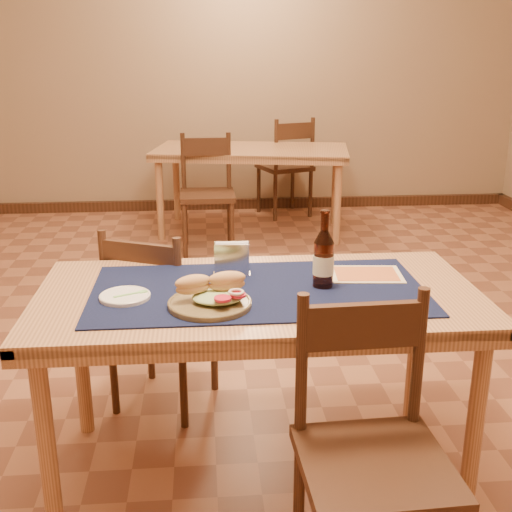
{
  "coord_description": "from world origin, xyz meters",
  "views": [
    {
      "loc": [
        -0.19,
        -2.96,
        1.59
      ],
      "look_at": [
        0.0,
        -0.7,
        0.85
      ],
      "focal_mm": 45.0,
      "sensor_mm": 36.0,
      "label": 1
    }
  ],
  "objects": [
    {
      "name": "side_plate",
      "position": [
        -0.47,
        -0.85,
        0.76
      ],
      "size": [
        0.18,
        0.18,
        0.01
      ],
      "color": "white",
      "rests_on": "placemat"
    },
    {
      "name": "room",
      "position": [
        0.0,
        0.0,
        1.4
      ],
      "size": [
        6.04,
        7.04,
        2.84
      ],
      "color": "#9C6244",
      "rests_on": "ground"
    },
    {
      "name": "baseboard",
      "position": [
        0.0,
        0.0,
        0.05
      ],
      "size": [
        6.0,
        7.0,
        0.1
      ],
      "color": "#3F2416",
      "rests_on": "ground"
    },
    {
      "name": "beer_bottle",
      "position": [
        0.24,
        -0.79,
        0.86
      ],
      "size": [
        0.08,
        0.08,
        0.29
      ],
      "color": "#41160B",
      "rests_on": "placemat"
    },
    {
      "name": "chair_back_near",
      "position": [
        -0.15,
        2.1,
        0.48
      ],
      "size": [
        0.43,
        0.43,
        0.93
      ],
      "color": "#3F2416",
      "rests_on": "ground"
    },
    {
      "name": "chair_main_near",
      "position": [
        0.28,
        -1.4,
        0.48
      ],
      "size": [
        0.44,
        0.44,
        0.92
      ],
      "color": "#3F2416",
      "rests_on": "ground"
    },
    {
      "name": "fork",
      "position": [
        -0.44,
        -0.84,
        0.77
      ],
      "size": [
        0.12,
        0.06,
        0.0
      ],
      "color": "#88D977",
      "rests_on": "side_plate"
    },
    {
      "name": "napkin_holder",
      "position": [
        -0.09,
        -0.63,
        0.81
      ],
      "size": [
        0.15,
        0.06,
        0.13
      ],
      "color": "silver",
      "rests_on": "placemat"
    },
    {
      "name": "chair_main_far",
      "position": [
        -0.4,
        -0.3,
        0.45
      ],
      "size": [
        0.53,
        0.53,
        0.87
      ],
      "color": "#3F2416",
      "rests_on": "ground"
    },
    {
      "name": "main_table",
      "position": [
        0.0,
        -0.8,
        0.67
      ],
      "size": [
        1.6,
        0.8,
        0.75
      ],
      "color": "tan",
      "rests_on": "ground"
    },
    {
      "name": "back_table",
      "position": [
        0.24,
        2.62,
        0.67
      ],
      "size": [
        1.78,
        1.11,
        0.75
      ],
      "color": "tan",
      "rests_on": "ground"
    },
    {
      "name": "sandwich_plate",
      "position": [
        -0.17,
        -0.94,
        0.79
      ],
      "size": [
        0.29,
        0.29,
        0.11
      ],
      "color": "brown",
      "rests_on": "placemat"
    },
    {
      "name": "menu_card",
      "position": [
        0.43,
        -0.68,
        0.76
      ],
      "size": [
        0.29,
        0.22,
        0.01
      ],
      "color": "beige",
      "rests_on": "placemat"
    },
    {
      "name": "chair_back_far",
      "position": [
        0.63,
        3.15,
        0.5
      ],
      "size": [
        0.57,
        0.57,
        0.96
      ],
      "color": "#3F2416",
      "rests_on": "ground"
    },
    {
      "name": "placemat",
      "position": [
        0.0,
        -0.8,
        0.75
      ],
      "size": [
        1.2,
        0.6,
        0.01
      ],
      "primitive_type": "cube",
      "color": "#0F153A",
      "rests_on": "main_table"
    }
  ]
}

